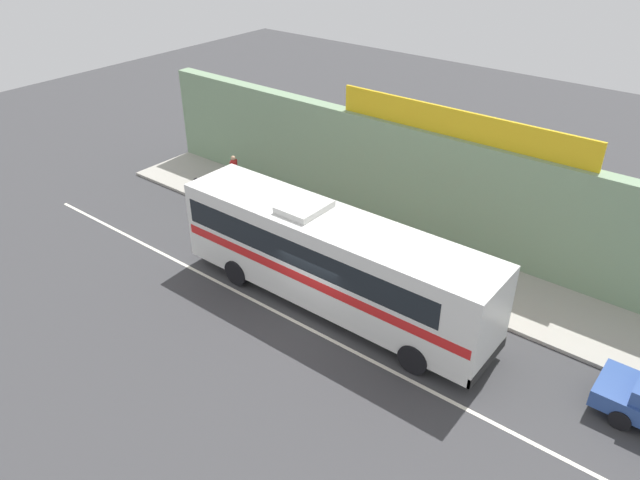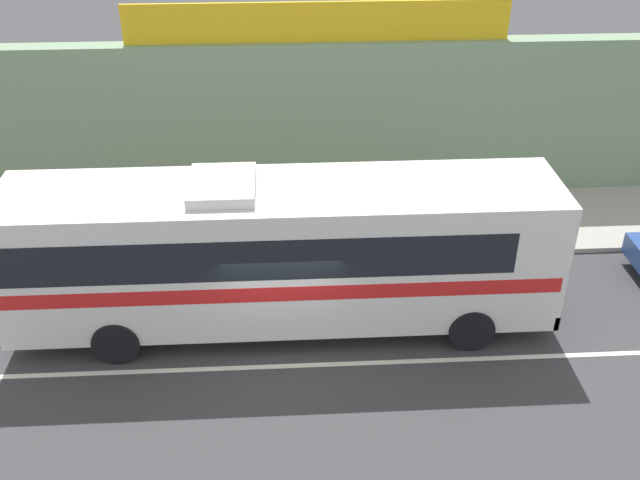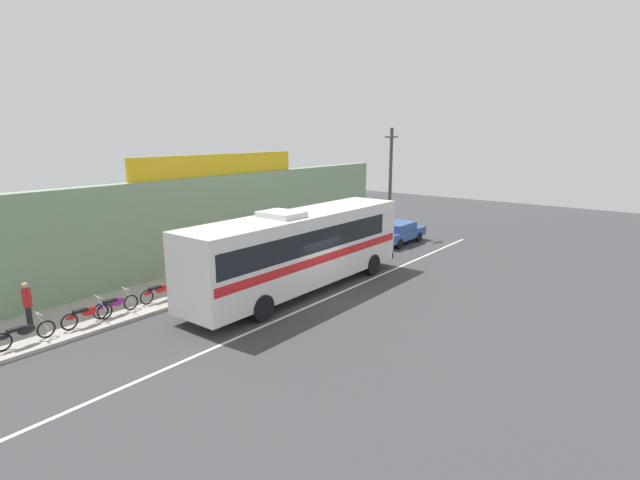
{
  "view_description": "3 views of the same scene",
  "coord_description": "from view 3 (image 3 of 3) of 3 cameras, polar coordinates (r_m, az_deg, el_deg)",
  "views": [
    {
      "loc": [
        10.72,
        -13.4,
        13.39
      ],
      "look_at": [
        -1.08,
        1.54,
        2.0
      ],
      "focal_mm": 33.69,
      "sensor_mm": 36.0,
      "label": 1
    },
    {
      "loc": [
        0.09,
        -13.17,
        10.71
      ],
      "look_at": [
        0.95,
        1.92,
        1.57
      ],
      "focal_mm": 41.26,
      "sensor_mm": 36.0,
      "label": 2
    },
    {
      "loc": [
        -15.94,
        -12.78,
        6.99
      ],
      "look_at": [
        1.18,
        0.61,
        2.17
      ],
      "focal_mm": 27.17,
      "sensor_mm": 36.0,
      "label": 3
    }
  ],
  "objects": [
    {
      "name": "pedestrian_far_left",
      "position": [
        25.84,
        -5.06,
        -0.73
      ],
      "size": [
        0.3,
        0.48,
        1.65
      ],
      "color": "brown",
      "rests_on": "sidewalk_slab"
    },
    {
      "name": "sidewalk_slab",
      "position": [
        25.01,
        -10.03,
        -3.77
      ],
      "size": [
        30.0,
        3.6,
        0.14
      ],
      "primitive_type": "cube",
      "color": "#A8A399",
      "rests_on": "ground_plane"
    },
    {
      "name": "utility_pole",
      "position": [
        33.25,
        8.28,
        6.98
      ],
      "size": [
        1.6,
        0.22,
        7.19
      ],
      "color": "brown",
      "rests_on": "sidewalk_slab"
    },
    {
      "name": "road_center_stripe",
      "position": [
        21.13,
        1.04,
        -6.82
      ],
      "size": [
        30.0,
        0.14,
        0.01
      ],
      "primitive_type": "cube",
      "color": "silver",
      "rests_on": "ground_plane"
    },
    {
      "name": "intercity_bus",
      "position": [
        21.47,
        -2.44,
        -0.78
      ],
      "size": [
        12.26,
        2.66,
        3.78
      ],
      "color": "silver",
      "rests_on": "ground_plane"
    },
    {
      "name": "motorcycle_blue",
      "position": [
        20.33,
        -22.98,
        -6.96
      ],
      "size": [
        1.86,
        0.56,
        0.94
      ],
      "color": "black",
      "rests_on": "sidewalk_slab"
    },
    {
      "name": "pedestrian_near_shop",
      "position": [
        20.11,
        -31.22,
        -6.24
      ],
      "size": [
        0.3,
        0.48,
        1.74
      ],
      "color": "black",
      "rests_on": "sidewalk_slab"
    },
    {
      "name": "parked_car",
      "position": [
        31.61,
        9.18,
        0.93
      ],
      "size": [
        4.47,
        1.85,
        1.37
      ],
      "color": "#2D4C93",
      "rests_on": "ground_plane"
    },
    {
      "name": "motorcycle_black",
      "position": [
        21.33,
        -18.4,
        -5.7
      ],
      "size": [
        1.87,
        0.56,
        0.94
      ],
      "color": "black",
      "rests_on": "sidewalk_slab"
    },
    {
      "name": "storefront_billboard",
      "position": [
        26.48,
        -11.69,
        8.69
      ],
      "size": [
        10.78,
        0.12,
        1.1
      ],
      "primitive_type": "cube",
      "color": "gold",
      "rests_on": "storefront_facade"
    },
    {
      "name": "storefront_facade",
      "position": [
        26.08,
        -13.4,
        2.02
      ],
      "size": [
        30.0,
        0.7,
        4.8
      ],
      "primitive_type": "cube",
      "color": "gray",
      "rests_on": "ground_plane"
    },
    {
      "name": "motorcycle_green",
      "position": [
        18.94,
        -31.56,
        -9.28
      ],
      "size": [
        1.96,
        0.56,
        0.94
      ],
      "color": "black",
      "rests_on": "sidewalk_slab"
    },
    {
      "name": "motorcycle_purple",
      "position": [
        19.71,
        -25.81,
        -7.83
      ],
      "size": [
        1.93,
        0.56,
        0.94
      ],
      "color": "black",
      "rests_on": "sidewalk_slab"
    },
    {
      "name": "ground_plane",
      "position": [
        21.59,
        -0.67,
        -6.39
      ],
      "size": [
        70.0,
        70.0,
        0.0
      ],
      "primitive_type": "plane",
      "color": "#3A3A3D"
    }
  ]
}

